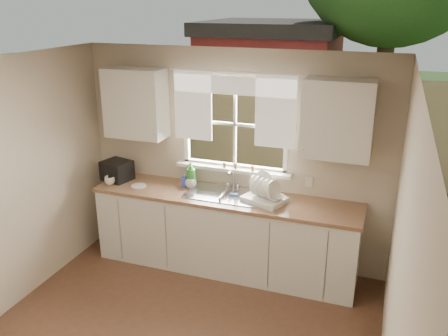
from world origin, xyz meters
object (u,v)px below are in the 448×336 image
(dish_rack, at_px, (264,195))
(soap_bottle_a, at_px, (191,175))
(black_appliance, at_px, (117,170))
(cup, at_px, (110,180))

(dish_rack, height_order, soap_bottle_a, soap_bottle_a)
(dish_rack, distance_m, black_appliance, 1.86)
(dish_rack, relative_size, soap_bottle_a, 1.69)
(dish_rack, relative_size, black_appliance, 1.60)
(soap_bottle_a, relative_size, black_appliance, 0.95)
(dish_rack, distance_m, soap_bottle_a, 0.93)
(soap_bottle_a, bearing_deg, dish_rack, 12.32)
(cup, bearing_deg, black_appliance, 103.29)
(black_appliance, bearing_deg, soap_bottle_a, 18.75)
(dish_rack, bearing_deg, cup, -176.05)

